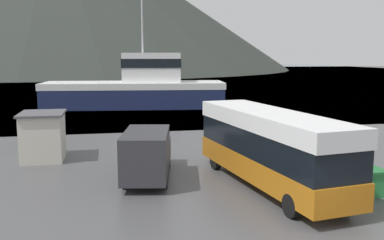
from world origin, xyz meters
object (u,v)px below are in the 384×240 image
at_px(tour_bus, 269,145).
at_px(storage_bin, 368,180).
at_px(delivery_van, 147,153).
at_px(fishing_boat, 138,87).
at_px(small_boat, 166,94).
at_px(dock_kiosk, 43,136).

bearing_deg(tour_bus, storage_bin, -32.82).
height_order(delivery_van, fishing_boat, fishing_boat).
distance_m(fishing_boat, small_boat, 12.09).
distance_m(fishing_boat, storage_bin, 33.82).
distance_m(tour_bus, dock_kiosk, 12.96).
distance_m(delivery_van, fishing_boat, 28.92).
height_order(delivery_van, storage_bin, delivery_van).
distance_m(dock_kiosk, small_boat, 36.81).
height_order(storage_bin, small_boat, storage_bin).
bearing_deg(small_boat, dock_kiosk, -86.16).
distance_m(tour_bus, small_boat, 42.18).
relative_size(tour_bus, delivery_van, 1.69).
bearing_deg(dock_kiosk, delivery_van, -42.22).
bearing_deg(storage_bin, delivery_van, 155.94).
bearing_deg(small_boat, storage_bin, -63.88).
bearing_deg(delivery_van, storage_bin, -13.77).
bearing_deg(delivery_van, dock_kiosk, 148.07).
relative_size(tour_bus, dock_kiosk, 3.49).
distance_m(delivery_van, dock_kiosk, 7.37).
bearing_deg(small_boat, fishing_boat, -90.96).
height_order(fishing_boat, dock_kiosk, fishing_boat).
distance_m(storage_bin, small_boat, 43.97).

